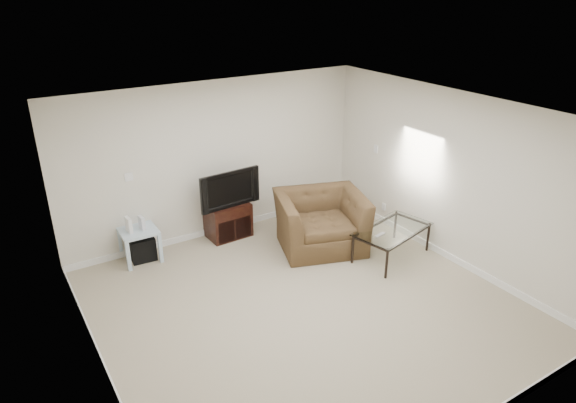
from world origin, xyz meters
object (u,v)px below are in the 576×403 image
tv_stand (228,220)px  side_table (140,244)px  coffee_table (391,243)px  recliner (321,213)px  subwoofer (142,248)px  television (227,188)px

tv_stand → side_table: 1.45m
tv_stand → coffee_table: (1.77, -1.92, -0.05)m
recliner → coffee_table: recliner is taller
subwoofer → coffee_table: (3.19, -1.94, 0.06)m
side_table → subwoofer: size_ratio=1.46×
side_table → subwoofer: (0.03, 0.02, -0.07)m
subwoofer → recliner: size_ratio=0.27×
tv_stand → coffee_table: tv_stand is taller
television → subwoofer: size_ratio=2.68×
recliner → coffee_table: size_ratio=1.09×
side_table → tv_stand: bearing=0.0°
side_table → recliner: 2.76m
recliner → coffee_table: bearing=-31.4°
television → recliner: bearing=-48.4°
subwoofer → recliner: (2.49, -1.10, 0.40)m
tv_stand → recliner: size_ratio=0.51×
subwoofer → recliner: recliner is taller
television → coffee_table: (1.77, -1.90, -0.62)m
side_table → recliner: (2.52, -1.08, 0.32)m
tv_stand → subwoofer: bearing=177.1°
tv_stand → television: size_ratio=0.71×
television → side_table: (-1.45, 0.03, -0.61)m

